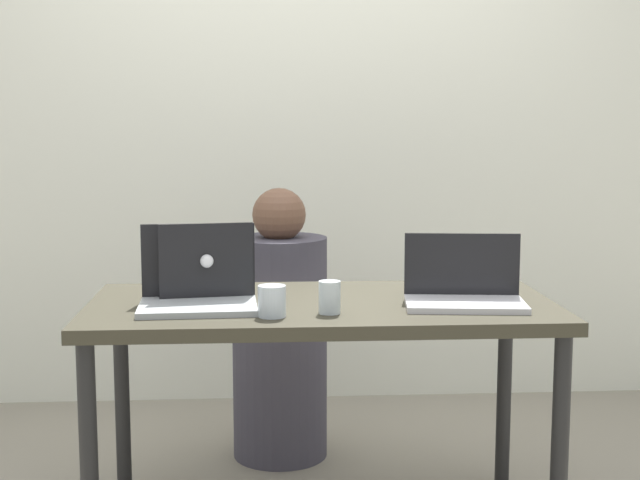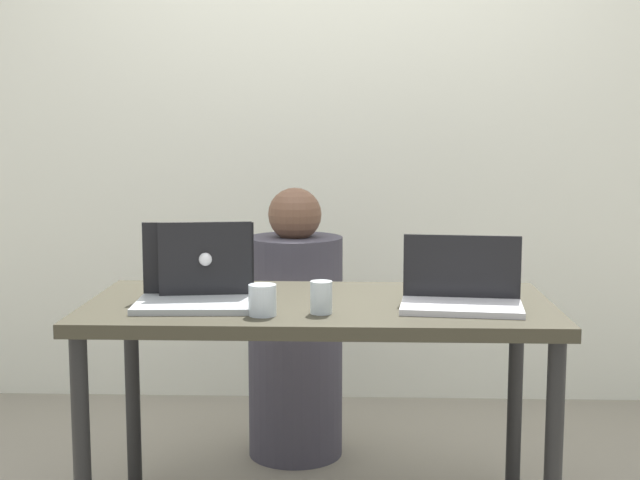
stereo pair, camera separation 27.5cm
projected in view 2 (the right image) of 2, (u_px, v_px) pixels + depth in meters
name	position (u px, v px, depth m)	size (l,w,h in m)	color
back_wall	(331.00, 130.00, 4.05)	(4.50, 0.10, 2.48)	white
desk	(319.00, 326.00, 2.72)	(1.41, 0.68, 0.73)	#353124
person_at_center	(295.00, 338.00, 3.40)	(0.43, 0.43, 1.03)	#45424E
laptop_back_left	(206.00, 279.00, 2.80)	(0.32, 0.30, 0.24)	silver
laptop_front_left	(195.00, 287.00, 2.67)	(0.35, 0.29, 0.24)	#B2B9BB
laptop_front_right	(462.00, 293.00, 2.62)	(0.37, 0.26, 0.21)	silver
water_glass_left	(262.00, 302.00, 2.51)	(0.08, 0.08, 0.09)	silver
water_glass_center	(321.00, 300.00, 2.54)	(0.06, 0.06, 0.09)	silver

